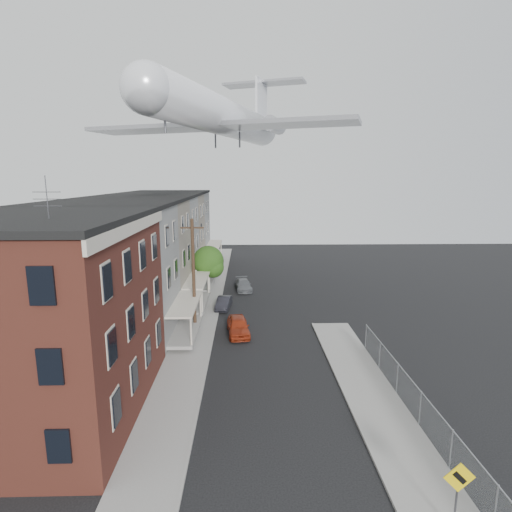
{
  "coord_description": "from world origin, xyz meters",
  "views": [
    {
      "loc": [
        -1.45,
        -12.47,
        12.03
      ],
      "look_at": [
        -0.95,
        8.04,
        8.02
      ],
      "focal_mm": 28.0,
      "sensor_mm": 36.0,
      "label": 1
    }
  ],
  "objects_px": {
    "street_tree": "(210,263)",
    "car_near": "(238,326)",
    "utility_pole": "(194,274)",
    "car_far": "(243,285)",
    "warning_sign": "(458,487)",
    "car_mid": "(224,303)",
    "airplane": "(226,117)"
  },
  "relations": [
    {
      "from": "street_tree",
      "to": "car_near",
      "type": "bearing_deg",
      "value": -73.84
    },
    {
      "from": "utility_pole",
      "to": "car_near",
      "type": "relative_size",
      "value": 2.23
    },
    {
      "from": "utility_pole",
      "to": "car_far",
      "type": "xyz_separation_m",
      "value": [
        3.8,
        11.65,
        -4.1
      ]
    },
    {
      "from": "warning_sign",
      "to": "car_far",
      "type": "bearing_deg",
      "value": 103.56
    },
    {
      "from": "car_mid",
      "to": "car_far",
      "type": "distance_m",
      "value": 6.51
    },
    {
      "from": "street_tree",
      "to": "car_far",
      "type": "bearing_deg",
      "value": 26.48
    },
    {
      "from": "warning_sign",
      "to": "utility_pole",
      "type": "relative_size",
      "value": 0.31
    },
    {
      "from": "car_mid",
      "to": "airplane",
      "type": "height_order",
      "value": "airplane"
    },
    {
      "from": "car_near",
      "to": "car_mid",
      "type": "height_order",
      "value": "car_near"
    },
    {
      "from": "car_mid",
      "to": "airplane",
      "type": "relative_size",
      "value": 0.12
    },
    {
      "from": "warning_sign",
      "to": "car_mid",
      "type": "height_order",
      "value": "warning_sign"
    },
    {
      "from": "warning_sign",
      "to": "utility_pole",
      "type": "distance_m",
      "value": 22.25
    },
    {
      "from": "car_near",
      "to": "warning_sign",
      "type": "bearing_deg",
      "value": -73.29
    },
    {
      "from": "utility_pole",
      "to": "airplane",
      "type": "height_order",
      "value": "airplane"
    },
    {
      "from": "utility_pole",
      "to": "street_tree",
      "type": "bearing_deg",
      "value": 88.11
    },
    {
      "from": "utility_pole",
      "to": "car_mid",
      "type": "xyz_separation_m",
      "value": [
        2.0,
        5.4,
        -4.12
      ]
    },
    {
      "from": "utility_pole",
      "to": "street_tree",
      "type": "height_order",
      "value": "utility_pole"
    },
    {
      "from": "utility_pole",
      "to": "car_far",
      "type": "bearing_deg",
      "value": 71.94
    },
    {
      "from": "warning_sign",
      "to": "airplane",
      "type": "distance_m",
      "value": 33.8
    },
    {
      "from": "utility_pole",
      "to": "car_far",
      "type": "relative_size",
      "value": 2.28
    },
    {
      "from": "street_tree",
      "to": "car_near",
      "type": "distance_m",
      "value": 11.64
    },
    {
      "from": "car_mid",
      "to": "car_far",
      "type": "height_order",
      "value": "car_far"
    },
    {
      "from": "utility_pole",
      "to": "street_tree",
      "type": "distance_m",
      "value": 10.0
    },
    {
      "from": "utility_pole",
      "to": "car_near",
      "type": "height_order",
      "value": "utility_pole"
    },
    {
      "from": "car_mid",
      "to": "car_far",
      "type": "xyz_separation_m",
      "value": [
        1.8,
        6.26,
        0.02
      ]
    },
    {
      "from": "car_mid",
      "to": "car_far",
      "type": "relative_size",
      "value": 0.85
    },
    {
      "from": "car_far",
      "to": "airplane",
      "type": "bearing_deg",
      "value": -132.42
    },
    {
      "from": "car_near",
      "to": "car_far",
      "type": "distance_m",
      "value": 12.6
    },
    {
      "from": "car_near",
      "to": "car_far",
      "type": "height_order",
      "value": "car_near"
    },
    {
      "from": "airplane",
      "to": "car_near",
      "type": "bearing_deg",
      "value": -83.09
    },
    {
      "from": "street_tree",
      "to": "airplane",
      "type": "xyz_separation_m",
      "value": [
        1.89,
        -0.48,
        14.29
      ]
    },
    {
      "from": "warning_sign",
      "to": "car_far",
      "type": "distance_m",
      "value": 31.59
    }
  ]
}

